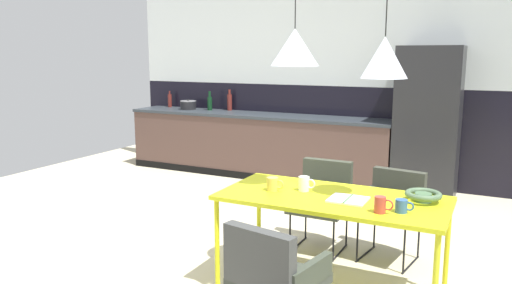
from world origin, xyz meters
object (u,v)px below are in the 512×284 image
at_px(pendant_lamp_over_table_near, 295,47).
at_px(pendant_lamp_over_table_far, 385,57).
at_px(dining_table, 332,203).
at_px(armchair_far_side, 271,270).
at_px(mug_glass_clear, 381,205).
at_px(bottle_spice_small, 170,100).
at_px(open_book, 348,199).
at_px(armchair_head_of_table, 323,194).
at_px(mug_wide_latte, 273,184).
at_px(bottle_vinegar_dark, 230,102).
at_px(refrigerator_column, 427,122).
at_px(fruit_bowl, 423,195).
at_px(cooking_pot, 188,105).
at_px(mug_tall_blue, 402,206).
at_px(mug_short_terracotta, 304,184).
at_px(bottle_wine_green, 210,103).
at_px(armchair_facing_counter, 393,202).

relative_size(pendant_lamp_over_table_near, pendant_lamp_over_table_far, 0.92).
distance_m(dining_table, armchair_far_side, 0.86).
distance_m(mug_glass_clear, bottle_spice_small, 5.41).
bearing_deg(open_book, armchair_far_side, -105.97).
bearing_deg(pendant_lamp_over_table_near, armchair_head_of_table, 92.41).
height_order(mug_wide_latte, bottle_vinegar_dark, bottle_vinegar_dark).
bearing_deg(open_book, pendant_lamp_over_table_near, 169.35).
distance_m(bottle_vinegar_dark, pendant_lamp_over_table_near, 4.05).
bearing_deg(bottle_vinegar_dark, mug_wide_latte, -55.79).
bearing_deg(mug_wide_latte, refrigerator_column, 77.54).
height_order(mug_glass_clear, pendant_lamp_over_table_far, pendant_lamp_over_table_far).
height_order(dining_table, fruit_bowl, fruit_bowl).
relative_size(open_book, cooking_pot, 1.04).
xyz_separation_m(open_book, mug_tall_blue, (0.38, -0.11, 0.04)).
xyz_separation_m(cooking_pot, bottle_vinegar_dark, (0.64, 0.17, 0.06)).
distance_m(armchair_head_of_table, mug_glass_clear, 1.33).
distance_m(open_book, pendant_lamp_over_table_far, 0.99).
bearing_deg(mug_short_terracotta, armchair_far_side, -81.20).
relative_size(bottle_wine_green, bottle_vinegar_dark, 0.91).
bearing_deg(open_book, mug_short_terracotta, 165.73).
distance_m(mug_short_terracotta, mug_wide_latte, 0.23).
distance_m(mug_short_terracotta, bottle_wine_green, 4.12).
height_order(armchair_facing_counter, mug_glass_clear, mug_glass_clear).
distance_m(refrigerator_column, open_book, 3.06).
bearing_deg(dining_table, pendant_lamp_over_table_far, 3.48).
height_order(refrigerator_column, cooking_pot, refrigerator_column).
xyz_separation_m(armchair_head_of_table, cooking_pot, (-2.97, 2.23, 0.48)).
xyz_separation_m(armchair_far_side, open_book, (0.22, 0.78, 0.25)).
relative_size(dining_table, pendant_lamp_over_table_far, 1.62).
bearing_deg(armchair_facing_counter, bottle_wine_green, -26.24).
bearing_deg(pendant_lamp_over_table_far, armchair_facing_counter, 93.59).
bearing_deg(armchair_far_side, bottle_spice_small, 143.19).
relative_size(armchair_facing_counter, mug_wide_latte, 5.71).
bearing_deg(armchair_facing_counter, pendant_lamp_over_table_far, 102.23).
bearing_deg(mug_tall_blue, bottle_wine_green, 136.69).
xyz_separation_m(mug_tall_blue, pendant_lamp_over_table_near, (-0.83, 0.19, 1.01)).
distance_m(armchair_far_side, mug_short_terracotta, 0.93).
xyz_separation_m(dining_table, pendant_lamp_over_table_far, (0.32, 0.02, 1.03)).
xyz_separation_m(armchair_facing_counter, cooking_pot, (-3.59, 2.20, 0.47)).
height_order(armchair_far_side, open_book, armchair_far_side).
xyz_separation_m(refrigerator_column, bottle_vinegar_dark, (-2.91, 0.23, 0.11)).
bearing_deg(pendant_lamp_over_table_near, bottle_wine_green, 130.61).
xyz_separation_m(open_book, bottle_wine_green, (-3.09, 3.16, 0.27)).
bearing_deg(armchair_far_side, pendant_lamp_over_table_far, 74.89).
height_order(mug_short_terracotta, cooking_pot, cooking_pot).
bearing_deg(bottle_spice_small, armchair_facing_counter, -30.09).
distance_m(refrigerator_column, mug_wide_latte, 3.14).
bearing_deg(mug_wide_latte, open_book, 0.83).
xyz_separation_m(dining_table, armchair_head_of_table, (-0.35, 0.83, -0.20)).
height_order(armchair_head_of_table, mug_tall_blue, mug_tall_blue).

